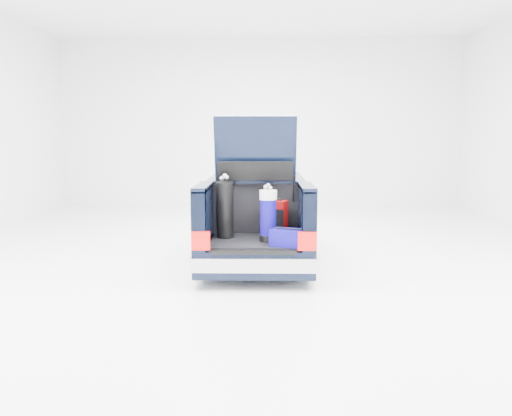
{
  "coord_description": "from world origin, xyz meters",
  "views": [
    {
      "loc": [
        0.16,
        -9.52,
        2.2
      ],
      "look_at": [
        0.0,
        -0.5,
        0.95
      ],
      "focal_mm": 38.0,
      "sensor_mm": 36.0,
      "label": 1
    }
  ],
  "objects_px": {
    "car": "(257,219)",
    "blue_golf_bag": "(268,215)",
    "red_suitcase": "(275,219)",
    "blue_duffel": "(289,238)",
    "black_golf_bag": "(225,209)"
  },
  "relations": [
    {
      "from": "black_golf_bag",
      "to": "blue_golf_bag",
      "type": "distance_m",
      "value": 0.72
    },
    {
      "from": "red_suitcase",
      "to": "blue_duffel",
      "type": "height_order",
      "value": "red_suitcase"
    },
    {
      "from": "black_golf_bag",
      "to": "blue_duffel",
      "type": "xyz_separation_m",
      "value": [
        0.96,
        -0.59,
        -0.32
      ]
    },
    {
      "from": "black_golf_bag",
      "to": "blue_duffel",
      "type": "distance_m",
      "value": 1.17
    },
    {
      "from": "car",
      "to": "red_suitcase",
      "type": "bearing_deg",
      "value": -76.55
    },
    {
      "from": "car",
      "to": "blue_golf_bag",
      "type": "height_order",
      "value": "car"
    },
    {
      "from": "black_golf_bag",
      "to": "car",
      "type": "bearing_deg",
      "value": 73.11
    },
    {
      "from": "blue_golf_bag",
      "to": "red_suitcase",
      "type": "bearing_deg",
      "value": 51.85
    },
    {
      "from": "car",
      "to": "black_golf_bag",
      "type": "relative_size",
      "value": 4.73
    },
    {
      "from": "black_golf_bag",
      "to": "red_suitcase",
      "type": "bearing_deg",
      "value": 11.03
    },
    {
      "from": "black_golf_bag",
      "to": "blue_golf_bag",
      "type": "bearing_deg",
      "value": -20.85
    },
    {
      "from": "red_suitcase",
      "to": "blue_duffel",
      "type": "bearing_deg",
      "value": -52.02
    },
    {
      "from": "red_suitcase",
      "to": "blue_golf_bag",
      "type": "height_order",
      "value": "blue_golf_bag"
    },
    {
      "from": "car",
      "to": "blue_golf_bag",
      "type": "relative_size",
      "value": 5.35
    },
    {
      "from": "car",
      "to": "red_suitcase",
      "type": "distance_m",
      "value": 1.34
    }
  ]
}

